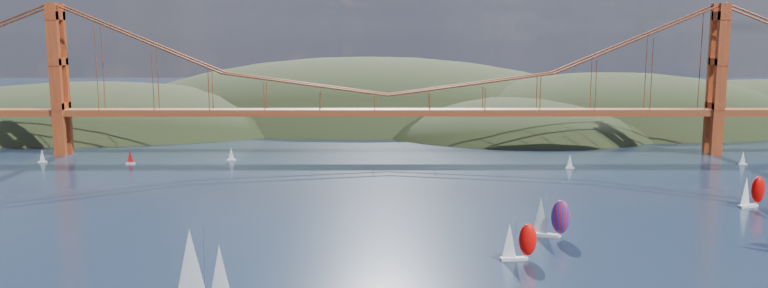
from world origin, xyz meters
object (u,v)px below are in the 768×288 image
Objects in this scene: racer_0 at (518,241)px; racer_rwb at (550,217)px; sloop_navy at (199,271)px; racer_3 at (752,191)px.

racer_rwb reaches higher than racer_0.
sloop_navy is 1.59× the size of racer_rwb.
racer_0 is 0.87× the size of racer_rwb.
sloop_navy reaches higher than racer_3.
racer_0 is at bearing -103.94° from racer_rwb.
racer_0 is 82.53m from racer_3.
racer_3 is at bearing 25.92° from racer_0.
sloop_navy is 145.80m from racer_3.
racer_0 is 0.94× the size of racer_3.
sloop_navy is at bearing -170.63° from racer_3.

